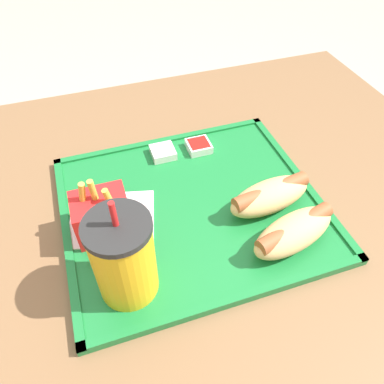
{
  "coord_description": "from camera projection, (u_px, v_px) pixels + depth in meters",
  "views": [
    {
      "loc": [
        0.09,
        0.4,
        1.22
      ],
      "look_at": [
        -0.04,
        0.02,
        0.81
      ],
      "focal_mm": 35.0,
      "sensor_mm": 36.0,
      "label": 1
    }
  ],
  "objects": [
    {
      "name": "food_tray",
      "position": [
        192.0,
        207.0,
        0.6
      ],
      "size": [
        0.4,
        0.36,
        0.01
      ],
      "color": "#197233",
      "rests_on": "dining_table"
    },
    {
      "name": "hot_dog_near",
      "position": [
        270.0,
        195.0,
        0.58
      ],
      "size": [
        0.15,
        0.08,
        0.05
      ],
      "color": "#DBB270",
      "rests_on": "food_tray"
    },
    {
      "name": "sauce_cup_mayo",
      "position": [
        163.0,
        152.0,
        0.68
      ],
      "size": [
        0.04,
        0.04,
        0.02
      ],
      "color": "silver",
      "rests_on": "food_tray"
    },
    {
      "name": "hot_dog_far",
      "position": [
        294.0,
        232.0,
        0.53
      ],
      "size": [
        0.15,
        0.09,
        0.05
      ],
      "color": "#DBB270",
      "rests_on": "food_tray"
    },
    {
      "name": "fries_carton",
      "position": [
        102.0,
        215.0,
        0.54
      ],
      "size": [
        0.08,
        0.06,
        0.1
      ],
      "color": "red",
      "rests_on": "food_tray"
    },
    {
      "name": "dining_table",
      "position": [
        174.0,
        315.0,
        0.89
      ],
      "size": [
        1.12,
        0.8,
        0.77
      ],
      "color": "brown",
      "rests_on": "ground_plane"
    },
    {
      "name": "sauce_cup_ketchup",
      "position": [
        199.0,
        146.0,
        0.69
      ],
      "size": [
        0.04,
        0.04,
        0.02
      ],
      "color": "silver",
      "rests_on": "food_tray"
    },
    {
      "name": "ground_plane",
      "position": [
        178.0,
        371.0,
        1.16
      ],
      "size": [
        8.0,
        8.0,
        0.0
      ],
      "primitive_type": "plane",
      "color": "#ADA393"
    },
    {
      "name": "paper_napkin",
      "position": [
        112.0,
        218.0,
        0.58
      ],
      "size": [
        0.15,
        0.14,
        0.0
      ],
      "color": "white",
      "rests_on": "food_tray"
    },
    {
      "name": "soda_cup",
      "position": [
        124.0,
        258.0,
        0.45
      ],
      "size": [
        0.08,
        0.08,
        0.16
      ],
      "color": "gold",
      "rests_on": "food_tray"
    }
  ]
}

